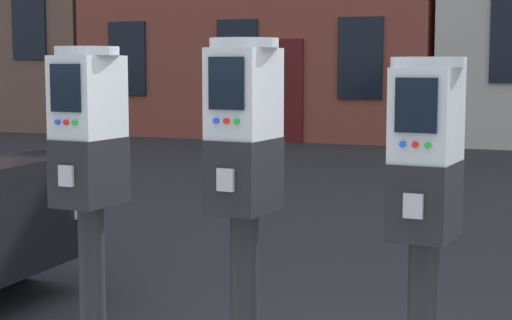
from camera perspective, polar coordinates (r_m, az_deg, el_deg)
The scene contains 3 objects.
parking_meter_near_kerb at distance 2.96m, azimuth -11.08°, elevation -1.72°, with size 0.23×0.26×1.53m.
parking_meter_twin_adjacent at distance 2.70m, azimuth -0.80°, elevation -2.09°, with size 0.23×0.26×1.55m.
parking_meter_end_of_row at distance 2.54m, azimuth 11.24°, elevation -3.69°, with size 0.23×0.26×1.49m.
Camera 1 is at (0.88, -2.69, 1.61)m, focal length 59.70 mm.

